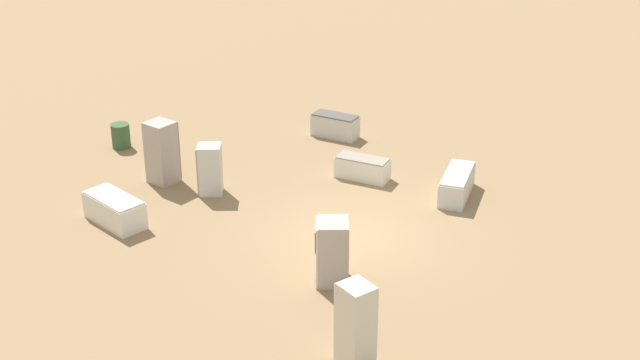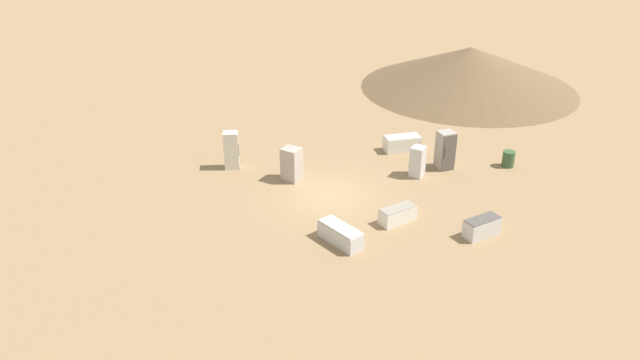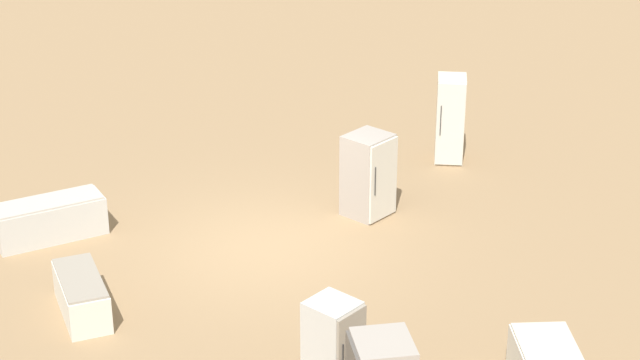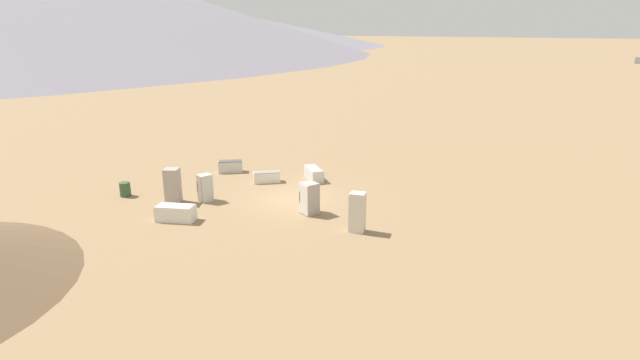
# 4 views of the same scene
# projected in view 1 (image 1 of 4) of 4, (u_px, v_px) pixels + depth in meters

# --- Properties ---
(ground_plane) EXTENTS (1000.00, 1000.00, 0.00)m
(ground_plane) POSITION_uv_depth(u_px,v_px,m) (349.00, 235.00, 22.56)
(ground_plane) COLOR #937551
(discarded_fridge_0) EXTENTS (0.83, 0.75, 1.80)m
(discarded_fridge_0) POSITION_uv_depth(u_px,v_px,m) (355.00, 325.00, 17.34)
(discarded_fridge_0) COLOR beige
(discarded_fridge_0) RESTS_ON ground_plane
(discarded_fridge_1) EXTENTS (0.99, 1.00, 1.82)m
(discarded_fridge_1) POSITION_uv_depth(u_px,v_px,m) (162.00, 152.00, 25.08)
(discarded_fridge_1) COLOR #A89E93
(discarded_fridge_1) RESTS_ON ground_plane
(discarded_fridge_2) EXTENTS (1.48, 1.48, 0.74)m
(discarded_fridge_2) POSITION_uv_depth(u_px,v_px,m) (335.00, 126.00, 28.41)
(discarded_fridge_2) COLOR silver
(discarded_fridge_2) RESTS_ON ground_plane
(discarded_fridge_3) EXTENTS (1.93, 1.67, 0.72)m
(discarded_fridge_3) POSITION_uv_depth(u_px,v_px,m) (457.00, 184.00, 24.44)
(discarded_fridge_3) COLOR silver
(discarded_fridge_3) RESTS_ON ground_plane
(discarded_fridge_4) EXTENTS (1.50, 1.54, 0.64)m
(discarded_fridge_4) POSITION_uv_depth(u_px,v_px,m) (362.00, 168.00, 25.53)
(discarded_fridge_4) COLOR silver
(discarded_fridge_4) RESTS_ON ground_plane
(discarded_fridge_5) EXTENTS (0.94, 0.92, 1.54)m
(discarded_fridge_5) POSITION_uv_depth(u_px,v_px,m) (332.00, 252.00, 20.19)
(discarded_fridge_5) COLOR #A89E93
(discarded_fridge_5) RESTS_ON ground_plane
(discarded_fridge_6) EXTENTS (1.95, 1.54, 0.75)m
(discarded_fridge_6) POSITION_uv_depth(u_px,v_px,m) (115.00, 210.00, 23.00)
(discarded_fridge_6) COLOR silver
(discarded_fridge_6) RESTS_ON ground_plane
(discarded_fridge_7) EXTENTS (0.73, 0.79, 1.43)m
(discarded_fridge_7) POSITION_uv_depth(u_px,v_px,m) (210.00, 170.00, 24.47)
(discarded_fridge_7) COLOR silver
(discarded_fridge_7) RESTS_ON ground_plane
(rusty_barrel) EXTENTS (0.57, 0.57, 0.77)m
(rusty_barrel) POSITION_uv_depth(u_px,v_px,m) (121.00, 136.00, 27.59)
(rusty_barrel) COLOR #385633
(rusty_barrel) RESTS_ON ground_plane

